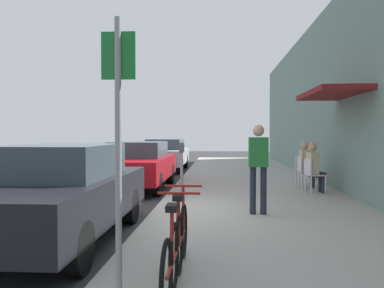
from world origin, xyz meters
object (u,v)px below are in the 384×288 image
(cafe_chair_2, at_px, (300,168))
(pedestrian_standing, at_px, (258,162))
(cafe_chair_0, at_px, (312,173))
(parked_car_0, at_px, (59,192))
(bicycle_0, at_px, (179,239))
(bicycle_1, at_px, (174,256))
(parked_car_1, at_px, (138,164))
(cafe_chair_1, at_px, (304,170))
(parked_car_2, at_px, (165,154))
(street_sign, at_px, (118,135))
(parking_meter, at_px, (182,166))
(seated_patron_0, at_px, (315,166))
(seated_patron_1, at_px, (306,163))

(cafe_chair_2, distance_m, pedestrian_standing, 4.80)
(cafe_chair_0, bearing_deg, cafe_chair_2, 89.99)
(parked_car_0, distance_m, bicycle_0, 2.53)
(bicycle_0, distance_m, cafe_chair_0, 6.77)
(bicycle_0, height_order, cafe_chair_0, bicycle_0)
(bicycle_1, bearing_deg, bicycle_0, 90.59)
(parked_car_1, bearing_deg, cafe_chair_1, -3.82)
(parked_car_2, xyz_separation_m, cafe_chair_0, (4.82, -7.27, -0.11))
(street_sign, relative_size, cafe_chair_2, 2.99)
(street_sign, bearing_deg, parking_meter, 89.50)
(bicycle_0, xyz_separation_m, bicycle_1, (0.01, -0.60, 0.00))
(bicycle_0, xyz_separation_m, seated_patron_0, (2.89, 6.16, 0.34))
(parked_car_1, distance_m, parked_car_2, 5.94)
(bicycle_1, height_order, pedestrian_standing, pedestrian_standing)
(bicycle_1, distance_m, cafe_chair_2, 8.81)
(street_sign, xyz_separation_m, pedestrian_standing, (1.67, 4.01, -0.52))
(parked_car_0, distance_m, parked_car_2, 11.89)
(bicycle_1, distance_m, seated_patron_1, 8.29)
(parked_car_2, height_order, seated_patron_0, seated_patron_0)
(bicycle_1, xyz_separation_m, cafe_chair_0, (2.82, 6.75, 0.14))
(parked_car_0, height_order, bicycle_1, parked_car_0)
(parking_meter, distance_m, seated_patron_1, 4.00)
(parked_car_2, distance_m, cafe_chair_0, 8.72)
(bicycle_1, xyz_separation_m, pedestrian_standing, (1.17, 3.88, 0.64))
(parked_car_2, xyz_separation_m, bicycle_0, (1.99, -13.42, -0.25))
(seated_patron_1, bearing_deg, cafe_chair_2, 95.72)
(parked_car_1, height_order, cafe_chair_0, parked_car_1)
(parked_car_0, relative_size, street_sign, 1.69)
(bicycle_1, distance_m, cafe_chair_0, 7.32)
(parked_car_2, relative_size, pedestrian_standing, 2.59)
(bicycle_1, relative_size, cafe_chair_0, 1.97)
(parked_car_0, height_order, cafe_chair_0, parked_car_0)
(bicycle_1, relative_size, seated_patron_0, 1.33)
(parked_car_1, xyz_separation_m, cafe_chair_1, (4.82, -0.32, -0.11))
(parking_meter, relative_size, bicycle_1, 0.77)
(street_sign, distance_m, bicycle_1, 1.27)
(cafe_chair_0, xyz_separation_m, pedestrian_standing, (-1.66, -2.88, 0.50))
(parking_meter, height_order, bicycle_1, parking_meter)
(seated_patron_0, distance_m, pedestrian_standing, 3.37)
(parked_car_0, height_order, parking_meter, parked_car_0)
(bicycle_1, relative_size, pedestrian_standing, 1.01)
(seated_patron_0, bearing_deg, cafe_chair_0, -169.92)
(parked_car_2, distance_m, seated_patron_0, 8.75)
(cafe_chair_0, height_order, cafe_chair_2, same)
(parked_car_2, bearing_deg, seated_patron_0, -56.08)
(parked_car_2, height_order, pedestrian_standing, pedestrian_standing)
(pedestrian_standing, bearing_deg, parked_car_2, 107.33)
(parked_car_0, bearing_deg, bicycle_0, -37.49)
(bicycle_0, bearing_deg, parked_car_1, 104.93)
(bicycle_1, height_order, cafe_chair_0, bicycle_1)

